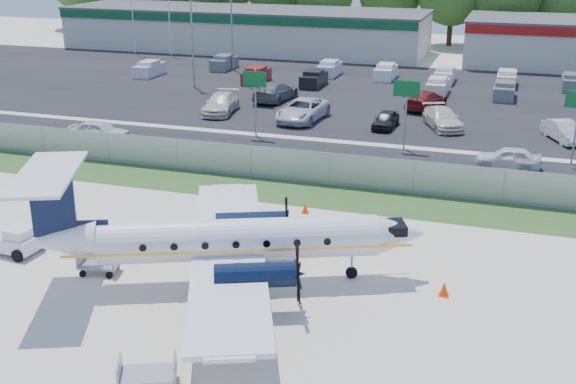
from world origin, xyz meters
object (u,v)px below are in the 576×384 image
(aircraft, at_px, (230,240))
(baggage_cart_far, at_px, (99,264))
(baggage_cart_near, at_px, (147,374))
(pushback_tug, at_px, (15,240))

(aircraft, relative_size, baggage_cart_far, 8.92)
(baggage_cart_near, distance_m, baggage_cart_far, 9.26)
(pushback_tug, bearing_deg, baggage_cart_near, -34.58)
(pushback_tug, xyz_separation_m, baggage_cart_near, (11.06, -7.62, -0.16))
(pushback_tug, bearing_deg, baggage_cart_far, -7.93)
(baggage_cart_near, bearing_deg, baggage_cart_far, 131.47)
(baggage_cart_near, relative_size, baggage_cart_far, 1.17)
(aircraft, height_order, pushback_tug, aircraft)
(baggage_cart_near, bearing_deg, pushback_tug, 145.42)
(baggage_cart_near, bearing_deg, aircraft, 91.53)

